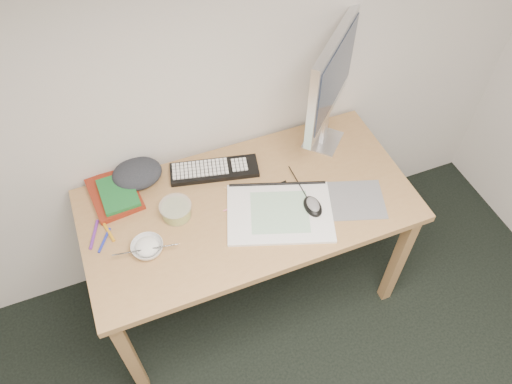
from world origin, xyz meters
The scene contains 18 objects.
desk centered at (0.24, 1.43, 0.67)m, with size 1.40×0.70×0.75m.
mousepad centered at (0.67, 1.28, 0.75)m, with size 0.23×0.21×0.00m, color gray.
sketchpad centered at (0.34, 1.33, 0.76)m, with size 0.43×0.31×0.01m, color white.
keyboard centered at (0.16, 1.65, 0.76)m, with size 0.39×0.12×0.02m, color black.
monitor centered at (0.70, 1.65, 1.11)m, with size 0.38×0.37×0.58m.
mouse centered at (0.48, 1.30, 0.78)m, with size 0.07×0.11×0.04m, color black.
rice_bowl centered at (-0.21, 1.35, 0.77)m, with size 0.13×0.13×0.04m, color white.
chopsticks centered at (-0.22, 1.33, 0.79)m, with size 0.02×0.02×0.24m, color silver.
fruit_tub centered at (-0.06, 1.48, 0.78)m, with size 0.13×0.13×0.06m, color #E5CC51.
book_red centered at (-0.28, 1.68, 0.76)m, with size 0.19×0.25×0.03m, color maroon.
book_green centered at (-0.26, 1.66, 0.78)m, with size 0.15×0.20×0.02m, color #19672B.
cloth_lump centered at (-0.16, 1.73, 0.79)m, with size 0.18×0.15×0.08m, color #24252B.
pencil_pink centered at (0.21, 1.43, 0.75)m, with size 0.01×0.01×0.17m, color pink.
pencil_tan centered at (0.22, 1.49, 0.75)m, with size 0.01×0.01×0.16m, color tan.
pencil_black centered at (0.34, 1.47, 0.75)m, with size 0.01×0.01×0.19m, color black.
marker_blue centered at (-0.37, 1.46, 0.76)m, with size 0.01×0.01×0.12m, color #202BAD.
marker_orange centered at (-0.34, 1.51, 0.76)m, with size 0.01×0.01×0.14m, color orange.
marker_purple centered at (-0.40, 1.50, 0.76)m, with size 0.01×0.01×0.14m, color #662894.
Camera 1 is at (-0.20, 0.22, 2.42)m, focal length 35.00 mm.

